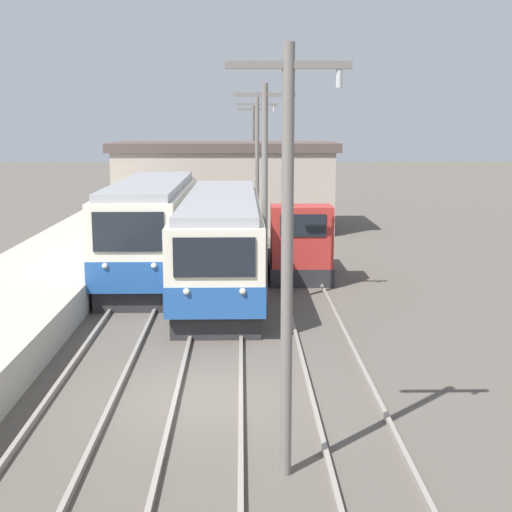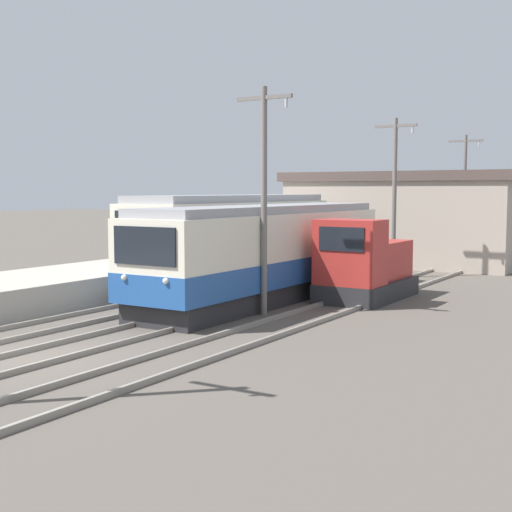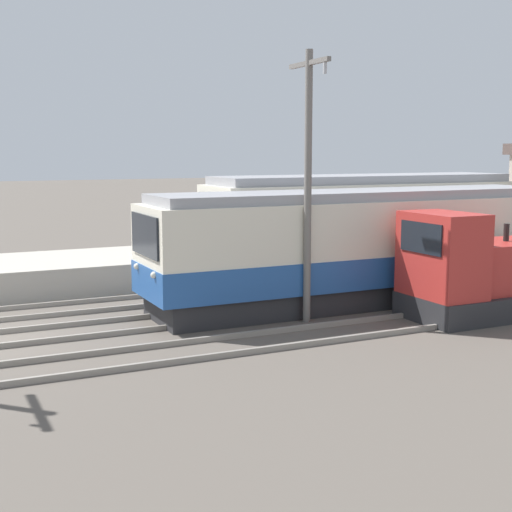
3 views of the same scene
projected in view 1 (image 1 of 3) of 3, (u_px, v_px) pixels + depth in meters
The scene contains 12 objects.
ground_plane at pixel (200, 399), 15.83m from camera, with size 200.00×200.00×0.00m, color #564F47.
track_left at pixel (82, 397), 15.77m from camera, with size 1.54×60.00×0.14m.
track_center at pixel (209, 396), 15.83m from camera, with size 1.54×60.00×0.14m.
track_right at pixel (343, 395), 15.88m from camera, with size 1.54×60.00×0.14m.
commuter_train_left at pixel (152, 233), 28.08m from camera, with size 2.84×11.63×3.83m.
commuter_train_center at pixel (221, 245), 26.20m from camera, with size 2.84×13.78×3.48m.
shunting_locomotive at pixel (299, 247), 28.24m from camera, with size 2.40×4.63×3.00m.
catenary_mast_near at pixel (288, 251), 11.72m from camera, with size 2.00×0.20×7.28m.
catenary_mast_mid at pixel (265, 188), 23.11m from camera, with size 2.00×0.20×7.28m.
catenary_mast_far at pixel (257, 167), 34.49m from camera, with size 2.00×0.20×7.28m.
catenary_mast_distant at pixel (253, 156), 45.88m from camera, with size 2.00×0.20×7.28m.
station_building at pixel (225, 186), 40.93m from camera, with size 12.60×6.30×4.99m.
Camera 1 is at (0.96, -15.01, 6.02)m, focal length 50.00 mm.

